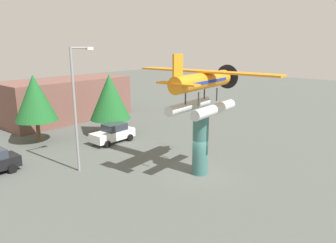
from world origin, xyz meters
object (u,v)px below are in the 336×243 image
storefront_building (67,99)px  tree_east (35,98)px  floatplane_monument (203,88)px  tree_center_back (110,97)px  display_pedestal (200,144)px  streetlight_primary (77,102)px  car_mid_white (113,133)px

storefront_building → tree_east: (-7.03, -6.27, 1.76)m
floatplane_monument → storefront_building: floatplane_monument is taller
tree_east → tree_center_back: (6.18, -3.03, -0.35)m
display_pedestal → streetlight_primary: streetlight_primary is taller
storefront_building → tree_east: 9.59m
streetlight_primary → tree_center_back: bearing=37.6°
storefront_building → car_mid_white: bearing=-101.9°
streetlight_primary → storefront_building: 17.41m
storefront_building → tree_center_back: tree_center_back is taller
tree_center_back → floatplane_monument: bearing=-99.6°
tree_east → display_pedestal: bearing=-76.1°
car_mid_white → tree_center_back: tree_center_back is taller
streetlight_primary → tree_center_back: size_ratio=1.45×
floatplane_monument → tree_center_back: size_ratio=1.71×
display_pedestal → tree_center_back: bearing=79.8°
storefront_building → tree_center_back: 9.45m
car_mid_white → tree_center_back: (1.59, 2.28, 2.98)m
storefront_building → streetlight_primary: bearing=-118.9°
floatplane_monument → tree_east: 16.34m
storefront_building → display_pedestal: bearing=-98.1°
streetlight_primary → floatplane_monument: bearing=-52.5°
display_pedestal → streetlight_primary: size_ratio=0.50×
floatplane_monument → tree_center_back: bearing=76.6°
streetlight_primary → storefront_building: size_ratio=0.60×
floatplane_monument → storefront_building: (3.00, 21.99, -3.68)m
display_pedestal → floatplane_monument: 3.90m
car_mid_white → tree_east: (-4.59, 5.31, 3.33)m
car_mid_white → tree_east: 7.77m
car_mid_white → storefront_building: size_ratio=0.28×
tree_center_back → display_pedestal: bearing=-100.2°
car_mid_white → streetlight_primary: (-5.89, -3.48, 4.20)m
floatplane_monument → tree_east: size_ratio=1.65×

